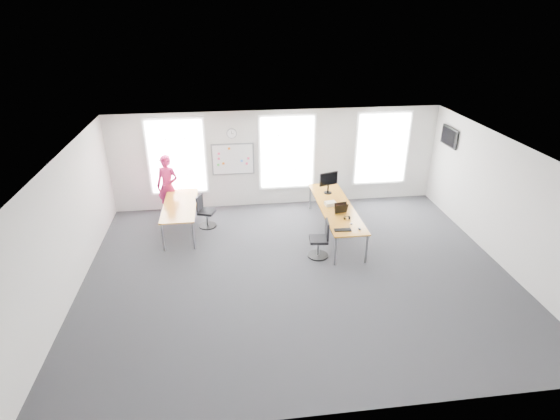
{
  "coord_description": "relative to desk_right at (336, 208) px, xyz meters",
  "views": [
    {
      "loc": [
        -1.52,
        -8.66,
        5.86
      ],
      "look_at": [
        -0.27,
        1.2,
        1.1
      ],
      "focal_mm": 28.0,
      "sensor_mm": 36.0,
      "label": 1
    }
  ],
  "objects": [
    {
      "name": "desk_right",
      "position": [
        0.0,
        0.0,
        0.0
      ],
      "size": [
        0.9,
        3.36,
        0.82
      ],
      "color": "orange",
      "rests_on": "ground"
    },
    {
      "name": "chair_left",
      "position": [
        -3.59,
        0.87,
        -0.35
      ],
      "size": [
        0.55,
        0.54,
        0.95
      ],
      "rotation": [
        0.0,
        0.0,
        1.23
      ],
      "color": "black",
      "rests_on": "ground"
    },
    {
      "name": "person",
      "position": [
        -4.65,
        1.74,
        0.17
      ],
      "size": [
        0.8,
        0.67,
        1.88
      ],
      "primitive_type": "imported",
      "rotation": [
        0.0,
        0.0,
        -0.37
      ],
      "color": "#C11D57",
      "rests_on": "ground"
    },
    {
      "name": "window_left",
      "position": [
        -4.35,
        2.15,
        0.94
      ],
      "size": [
        1.6,
        0.06,
        2.2
      ],
      "primitive_type": "cube",
      "color": "white",
      "rests_on": "wall_back"
    },
    {
      "name": "window_mid",
      "position": [
        -1.05,
        2.15,
        0.94
      ],
      "size": [
        1.6,
        0.06,
        2.2
      ],
      "primitive_type": "cube",
      "color": "white",
      "rests_on": "wall_back"
    },
    {
      "name": "mouse",
      "position": [
        0.24,
        -1.39,
        0.07
      ],
      "size": [
        0.08,
        0.12,
        0.04
      ],
      "primitive_type": "ellipsoid",
      "rotation": [
        0.0,
        0.0,
        -0.09
      ],
      "color": "black",
      "rests_on": "desk_right"
    },
    {
      "name": "headphones",
      "position": [
        0.08,
        -0.8,
        0.1
      ],
      "size": [
        0.16,
        0.09,
        0.1
      ],
      "rotation": [
        0.0,
        0.0,
        0.31
      ],
      "color": "black",
      "rests_on": "desk_right"
    },
    {
      "name": "wall_front",
      "position": [
        -1.35,
        -5.82,
        0.74
      ],
      "size": [
        10.0,
        0.0,
        10.0
      ],
      "primitive_type": "plane",
      "rotation": [
        -1.57,
        0.0,
        0.0
      ],
      "color": "silver",
      "rests_on": "ground"
    },
    {
      "name": "wall_left",
      "position": [
        -6.35,
        -1.82,
        0.74
      ],
      "size": [
        0.0,
        10.0,
        10.0
      ],
      "primitive_type": "plane",
      "rotation": [
        1.57,
        0.0,
        1.57
      ],
      "color": "silver",
      "rests_on": "ground"
    },
    {
      "name": "monitor",
      "position": [
        -0.01,
        0.91,
        0.44
      ],
      "size": [
        0.56,
        0.24,
        0.64
      ],
      "rotation": [
        0.0,
        0.0,
        0.31
      ],
      "color": "black",
      "rests_on": "desk_right"
    },
    {
      "name": "keyboard",
      "position": [
        -0.17,
        -1.37,
        0.06
      ],
      "size": [
        0.43,
        0.18,
        0.02
      ],
      "primitive_type": "cube",
      "rotation": [
        0.0,
        0.0,
        -0.08
      ],
      "color": "black",
      "rests_on": "desk_right"
    },
    {
      "name": "floor",
      "position": [
        -1.35,
        -1.82,
        -0.76
      ],
      "size": [
        10.0,
        10.0,
        0.0
      ],
      "primitive_type": "plane",
      "color": "#2B2C30",
      "rests_on": "ground"
    },
    {
      "name": "desk_left",
      "position": [
        -4.24,
        0.66,
        -0.02
      ],
      "size": [
        0.89,
        2.23,
        0.82
      ],
      "color": "orange",
      "rests_on": "ground"
    },
    {
      "name": "laptop_sleeve",
      "position": [
        0.03,
        -0.42,
        0.19
      ],
      "size": [
        0.36,
        0.24,
        0.28
      ],
      "rotation": [
        0.0,
        0.0,
        0.16
      ],
      "color": "black",
      "rests_on": "desk_right"
    },
    {
      "name": "whiteboard",
      "position": [
        -2.7,
        2.15,
        0.79
      ],
      "size": [
        1.2,
        0.03,
        0.9
      ],
      "primitive_type": "cube",
      "color": "white",
      "rests_on": "wall_back"
    },
    {
      "name": "chair_right",
      "position": [
        -0.65,
        -1.16,
        -0.33
      ],
      "size": [
        0.53,
        0.53,
        0.99
      ],
      "rotation": [
        0.0,
        0.0,
        -1.67
      ],
      "color": "black",
      "rests_on": "ground"
    },
    {
      "name": "lens_cap",
      "position": [
        0.13,
        -1.07,
        0.06
      ],
      "size": [
        0.07,
        0.07,
        0.01
      ],
      "primitive_type": "cylinder",
      "rotation": [
        0.0,
        0.0,
        0.06
      ],
      "color": "black",
      "rests_on": "desk_right"
    },
    {
      "name": "paper_stack",
      "position": [
        -0.14,
        0.09,
        0.1
      ],
      "size": [
        0.32,
        0.26,
        0.1
      ],
      "primitive_type": "cube",
      "rotation": [
        0.0,
        0.0,
        0.16
      ],
      "color": "beige",
      "rests_on": "desk_right"
    },
    {
      "name": "wall_back",
      "position": [
        -1.35,
        2.18,
        0.74
      ],
      "size": [
        10.0,
        0.0,
        10.0
      ],
      "primitive_type": "plane",
      "rotation": [
        1.57,
        0.0,
        0.0
      ],
      "color": "silver",
      "rests_on": "ground"
    },
    {
      "name": "wall_clock",
      "position": [
        -2.7,
        2.15,
        1.59
      ],
      "size": [
        0.3,
        0.04,
        0.3
      ],
      "primitive_type": "cylinder",
      "rotation": [
        1.57,
        0.0,
        0.0
      ],
      "color": "gray",
      "rests_on": "wall_back"
    },
    {
      "name": "window_right",
      "position": [
        1.95,
        2.15,
        0.94
      ],
      "size": [
        1.6,
        0.06,
        2.2
      ],
      "primitive_type": "cube",
      "color": "white",
      "rests_on": "wall_back"
    },
    {
      "name": "ceiling",
      "position": [
        -1.35,
        -1.82,
        2.24
      ],
      "size": [
        10.0,
        10.0,
        0.0
      ],
      "primitive_type": "plane",
      "rotation": [
        3.14,
        0.0,
        0.0
      ],
      "color": "white",
      "rests_on": "ground"
    },
    {
      "name": "wall_right",
      "position": [
        3.65,
        -1.82,
        0.74
      ],
      "size": [
        0.0,
        10.0,
        10.0
      ],
      "primitive_type": "plane",
      "rotation": [
        1.57,
        0.0,
        -1.57
      ],
      "color": "silver",
      "rests_on": "ground"
    },
    {
      "name": "tv",
      "position": [
        3.6,
        1.18,
        1.54
      ],
      "size": [
        0.06,
        0.9,
        0.55
      ],
      "primitive_type": "cube",
      "color": "black",
      "rests_on": "wall_right"
    }
  ]
}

